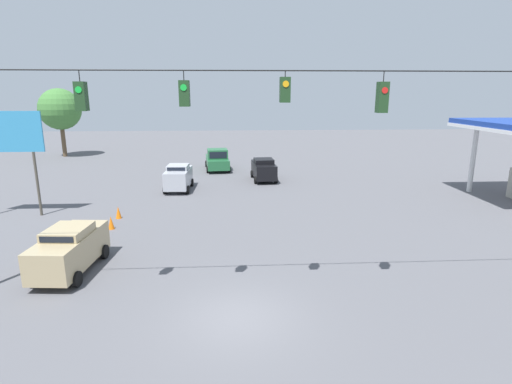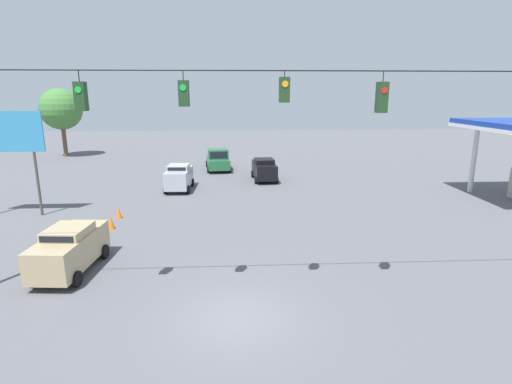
# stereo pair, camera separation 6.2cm
# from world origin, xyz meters

# --- Properties ---
(ground_plane) EXTENTS (140.00, 140.00, 0.00)m
(ground_plane) POSITION_xyz_m (0.00, 0.00, 0.00)
(ground_plane) COLOR #56565B
(overhead_signal_span) EXTENTS (22.06, 0.38, 8.71)m
(overhead_signal_span) POSITION_xyz_m (-0.04, -0.93, 5.55)
(overhead_signal_span) COLOR slate
(overhead_signal_span) RESTS_ON ground_plane
(sedan_tan_parked_shoulder) EXTENTS (2.20, 4.43, 1.97)m
(sedan_tan_parked_shoulder) POSITION_xyz_m (7.05, -4.08, 1.03)
(sedan_tan_parked_shoulder) COLOR tan
(sedan_tan_parked_shoulder) RESTS_ON ground_plane
(sedan_silver_withflow_far) EXTENTS (2.03, 3.93, 2.01)m
(sedan_silver_withflow_far) POSITION_xyz_m (4.37, -18.71, 1.04)
(sedan_silver_withflow_far) COLOR #A8AAB2
(sedan_silver_withflow_far) RESTS_ON ground_plane
(pickup_truck_green_withflow_deep) EXTENTS (2.67, 5.32, 2.12)m
(pickup_truck_green_withflow_deep) POSITION_xyz_m (1.63, -27.11, 0.98)
(pickup_truck_green_withflow_deep) COLOR #236038
(pickup_truck_green_withflow_deep) RESTS_ON ground_plane
(sedan_black_oncoming_deep) EXTENTS (2.17, 4.16, 1.89)m
(sedan_black_oncoming_deep) POSITION_xyz_m (-2.58, -21.93, 0.99)
(sedan_black_oncoming_deep) COLOR black
(sedan_black_oncoming_deep) RESTS_ON ground_plane
(traffic_cone_nearest) EXTENTS (0.35, 0.35, 0.75)m
(traffic_cone_nearest) POSITION_xyz_m (6.96, -3.37, 0.37)
(traffic_cone_nearest) COLOR orange
(traffic_cone_nearest) RESTS_ON ground_plane
(traffic_cone_second) EXTENTS (0.35, 0.35, 0.75)m
(traffic_cone_second) POSITION_xyz_m (7.08, -5.30, 0.37)
(traffic_cone_second) COLOR orange
(traffic_cone_second) RESTS_ON ground_plane
(traffic_cone_third) EXTENTS (0.35, 0.35, 0.75)m
(traffic_cone_third) POSITION_xyz_m (7.03, -7.52, 0.37)
(traffic_cone_third) COLOR orange
(traffic_cone_third) RESTS_ON ground_plane
(traffic_cone_fourth) EXTENTS (0.35, 0.35, 0.75)m
(traffic_cone_fourth) POSITION_xyz_m (6.97, -9.54, 0.37)
(traffic_cone_fourth) COLOR orange
(traffic_cone_fourth) RESTS_ON ground_plane
(traffic_cone_fifth) EXTENTS (0.35, 0.35, 0.75)m
(traffic_cone_fifth) POSITION_xyz_m (7.10, -11.52, 0.37)
(traffic_cone_fifth) COLOR orange
(traffic_cone_fifth) RESTS_ON ground_plane
(roadside_billboard) EXTENTS (4.62, 0.16, 6.41)m
(roadside_billboard) POSITION_xyz_m (13.72, -12.46, 4.78)
(roadside_billboard) COLOR #4C473D
(roadside_billboard) RESTS_ON ground_plane
(tree_horizon_left) EXTENTS (4.78, 4.78, 7.99)m
(tree_horizon_left) POSITION_xyz_m (20.26, -36.79, 5.56)
(tree_horizon_left) COLOR brown
(tree_horizon_left) RESTS_ON ground_plane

